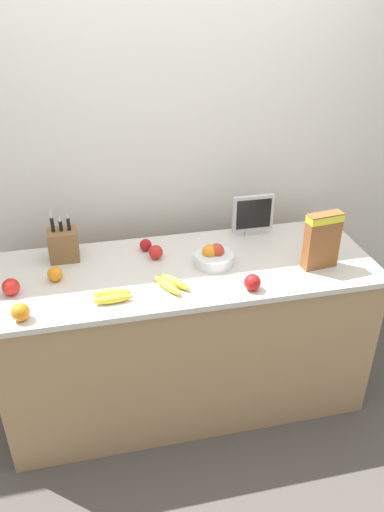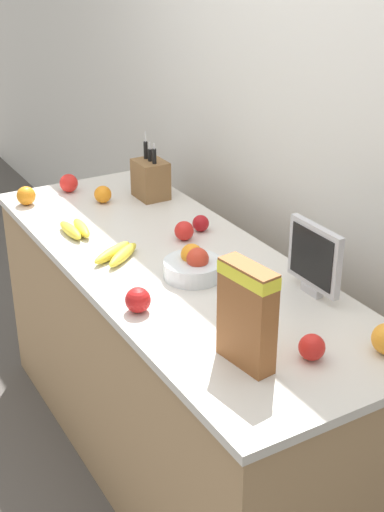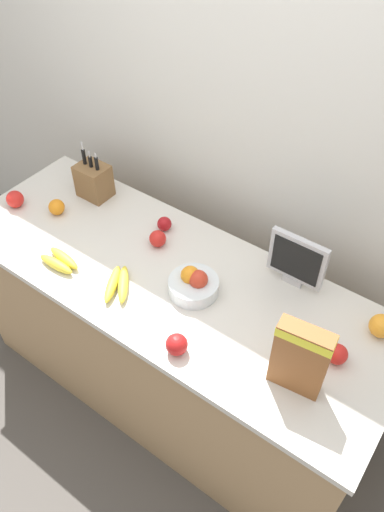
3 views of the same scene
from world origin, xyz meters
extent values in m
plane|color=#514C47|center=(0.00, 0.00, 0.00)|extent=(14.00, 14.00, 0.00)
cube|color=silver|center=(0.00, 0.58, 1.30)|extent=(9.00, 0.06, 2.60)
cube|color=tan|center=(0.00, 0.00, 0.44)|extent=(1.93, 0.70, 0.87)
cube|color=beige|center=(0.00, 0.00, 0.89)|extent=(1.96, 0.73, 0.03)
cube|color=brown|center=(-0.61, 0.22, 0.98)|extent=(0.15, 0.12, 0.17)
cylinder|color=black|center=(-0.65, 0.22, 1.10)|extent=(0.02, 0.02, 0.07)
cube|color=silver|center=(-0.65, 0.22, 1.16)|extent=(0.01, 0.00, 0.04)
cylinder|color=black|center=(-0.61, 0.22, 1.09)|extent=(0.02, 0.02, 0.05)
cube|color=silver|center=(-0.61, 0.22, 1.14)|extent=(0.01, 0.00, 0.03)
cylinder|color=black|center=(-0.57, 0.22, 1.10)|extent=(0.02, 0.02, 0.06)
cube|color=silver|center=(-0.57, 0.22, 1.14)|extent=(0.01, 0.00, 0.03)
cube|color=#B7B7BC|center=(0.44, 0.27, 0.92)|extent=(0.08, 0.03, 0.03)
cube|color=#B7B7BC|center=(0.44, 0.27, 1.04)|extent=(0.24, 0.02, 0.21)
cube|color=black|center=(0.44, 0.25, 1.04)|extent=(0.20, 0.00, 0.17)
cube|color=brown|center=(0.67, -0.15, 1.05)|extent=(0.19, 0.08, 0.30)
cube|color=yellow|center=(0.67, -0.15, 1.17)|extent=(0.19, 0.09, 0.04)
cylinder|color=silver|center=(0.15, -0.01, 0.93)|extent=(0.20, 0.20, 0.06)
sphere|color=red|center=(0.16, 0.00, 0.97)|extent=(0.08, 0.08, 0.08)
sphere|color=orange|center=(0.12, 0.00, 0.97)|extent=(0.08, 0.08, 0.08)
ellipsoid|color=yellow|center=(-0.39, -0.20, 0.92)|extent=(0.18, 0.06, 0.04)
ellipsoid|color=yellow|center=(-0.39, -0.24, 0.92)|extent=(0.18, 0.05, 0.04)
ellipsoid|color=yellow|center=(-0.13, -0.18, 0.92)|extent=(0.13, 0.20, 0.04)
ellipsoid|color=yellow|center=(-0.09, -0.16, 0.92)|extent=(0.16, 0.18, 0.04)
sphere|color=red|center=(-0.85, -0.07, 0.94)|extent=(0.08, 0.08, 0.08)
sphere|color=#A31419|center=(-0.18, 0.22, 0.93)|extent=(0.07, 0.07, 0.07)
sphere|color=red|center=(0.26, -0.28, 0.94)|extent=(0.08, 0.08, 0.08)
sphere|color=red|center=(-0.14, 0.12, 0.94)|extent=(0.07, 0.07, 0.07)
sphere|color=red|center=(0.74, 0.02, 0.94)|extent=(0.08, 0.08, 0.08)
sphere|color=orange|center=(-0.65, 0.01, 0.94)|extent=(0.07, 0.07, 0.07)
sphere|color=orange|center=(0.82, 0.23, 0.95)|extent=(0.09, 0.09, 0.09)
camera|label=1|loc=(-0.45, -2.15, 2.23)|focal=35.00mm
camera|label=2|loc=(2.02, -1.10, 2.02)|focal=50.00mm
camera|label=3|loc=(0.91, -1.08, 2.42)|focal=35.00mm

